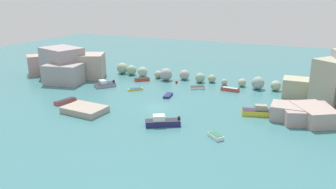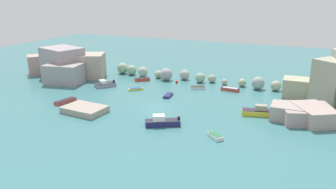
{
  "view_description": "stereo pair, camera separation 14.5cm",
  "coord_description": "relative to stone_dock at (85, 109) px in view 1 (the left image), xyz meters",
  "views": [
    {
      "loc": [
        23.86,
        -47.78,
        18.63
      ],
      "look_at": [
        0.0,
        4.63,
        1.0
      ],
      "focal_mm": 35.76,
      "sensor_mm": 36.0,
      "label": 1
    },
    {
      "loc": [
        24.0,
        -47.72,
        18.63
      ],
      "look_at": [
        0.0,
        4.63,
        1.0
      ],
      "focal_mm": 35.76,
      "sensor_mm": 36.0,
      "label": 2
    }
  ],
  "objects": [
    {
      "name": "moored_boat_5",
      "position": [
        22.16,
        -0.85,
        -0.19
      ],
      "size": [
        2.55,
        2.4,
        0.63
      ],
      "rotation": [
        0.0,
        0.0,
        2.44
      ],
      "color": "white",
      "rests_on": "cove_water"
    },
    {
      "name": "stone_dock",
      "position": [
        0.0,
        0.0,
        0.0
      ],
      "size": [
        6.92,
        4.97,
        1.0
      ],
      "primitive_type": "cube",
      "rotation": [
        0.0,
        0.0,
        -0.07
      ],
      "color": "#A69788",
      "rests_on": "ground"
    },
    {
      "name": "cove_water",
      "position": [
        9.5,
        7.0,
        -0.5
      ],
      "size": [
        160.0,
        160.0,
        0.0
      ],
      "primitive_type": "plane",
      "color": "#3B767B",
      "rests_on": "ground"
    },
    {
      "name": "moored_boat_2",
      "position": [
        0.99,
        14.69,
        -0.29
      ],
      "size": [
        2.78,
        2.82,
        0.43
      ],
      "rotation": [
        0.0,
        0.0,
        0.8
      ],
      "color": "yellow",
      "rests_on": "cove_water"
    },
    {
      "name": "cliff_headland_left",
      "position": [
        -19.15,
        18.29,
        1.98
      ],
      "size": [
        20.32,
        20.15,
        6.99
      ],
      "color": "#A4A683",
      "rests_on": "ground"
    },
    {
      "name": "moored_boat_7",
      "position": [
        8.7,
        13.42,
        -0.29
      ],
      "size": [
        1.5,
        3.05,
        0.42
      ],
      "rotation": [
        0.0,
        0.0,
        4.85
      ],
      "color": "navy",
      "rests_on": "cove_water"
    },
    {
      "name": "channel_buoy",
      "position": [
        6.37,
        22.97,
        -0.2
      ],
      "size": [
        0.6,
        0.6,
        0.6
      ],
      "primitive_type": "sphere",
      "color": "red",
      "rests_on": "cove_water"
    },
    {
      "name": "moored_boat_10",
      "position": [
        -1.31,
        21.6,
        -0.18
      ],
      "size": [
        3.25,
        3.0,
        0.64
      ],
      "rotation": [
        0.0,
        0.0,
        3.84
      ],
      "color": "red",
      "rests_on": "cove_water"
    },
    {
      "name": "moored_boat_6",
      "position": [
        11.93,
        20.66,
        -0.23
      ],
      "size": [
        3.17,
        2.56,
        0.54
      ],
      "rotation": [
        0.0,
        0.0,
        3.66
      ],
      "color": "white",
      "rests_on": "cove_water"
    },
    {
      "name": "moored_boat_3",
      "position": [
        26.44,
        10.52,
        0.08
      ],
      "size": [
        6.78,
        3.42,
        1.72
      ],
      "rotation": [
        0.0,
        0.0,
        3.42
      ],
      "color": "yellow",
      "rests_on": "cove_water"
    },
    {
      "name": "moored_boat_1",
      "position": [
        13.78,
        0.16,
        0.1
      ],
      "size": [
        5.21,
        4.04,
        1.63
      ],
      "rotation": [
        0.0,
        0.0,
        3.68
      ],
      "color": "navy",
      "rests_on": "cove_water"
    },
    {
      "name": "moored_boat_4",
      "position": [
        18.26,
        21.99,
        -0.17
      ],
      "size": [
        3.62,
        1.38,
        0.63
      ],
      "rotation": [
        0.0,
        0.0,
        6.22
      ],
      "color": "#C24035",
      "rests_on": "cove_water"
    },
    {
      "name": "moored_boat_8",
      "position": [
        -6.02,
        14.21,
        -0.0
      ],
      "size": [
        4.24,
        4.59,
        1.43
      ],
      "rotation": [
        0.0,
        0.0,
        4.06
      ],
      "color": "gray",
      "rests_on": "cove_water"
    },
    {
      "name": "moored_boat_0",
      "position": [
        1.44,
        2.13,
        -0.24
      ],
      "size": [
        3.07,
        1.97,
        0.53
      ],
      "rotation": [
        0.0,
        0.0,
        3.41
      ],
      "color": "navy",
      "rests_on": "cove_water"
    },
    {
      "name": "moored_boat_9",
      "position": [
        -6.26,
        2.58,
        -0.22
      ],
      "size": [
        1.99,
        4.16,
        0.56
      ],
      "rotation": [
        0.0,
        0.0,
        4.51
      ],
      "color": "#C74236",
      "rests_on": "cove_water"
    },
    {
      "name": "rock_breakwater",
      "position": [
        6.25,
        25.49,
        0.65
      ],
      "size": [
        37.67,
        4.72,
        2.7
      ],
      "color": "#9BB592",
      "rests_on": "ground"
    }
  ]
}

